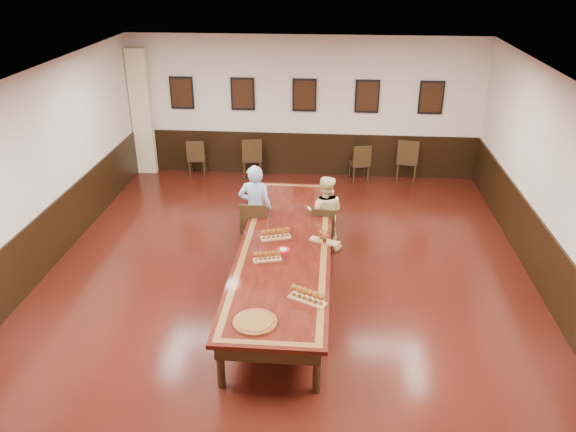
# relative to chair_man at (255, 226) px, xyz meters

# --- Properties ---
(floor) EXTENTS (8.00, 10.00, 0.02)m
(floor) POSITION_rel_chair_man_xyz_m (0.63, -1.11, -0.50)
(floor) COLOR black
(floor) RESTS_ON ground
(ceiling) EXTENTS (8.00, 10.00, 0.02)m
(ceiling) POSITION_rel_chair_man_xyz_m (0.63, -1.11, 2.72)
(ceiling) COLOR white
(ceiling) RESTS_ON floor
(wall_back) EXTENTS (8.00, 0.02, 3.20)m
(wall_back) POSITION_rel_chair_man_xyz_m (0.63, 3.90, 1.11)
(wall_back) COLOR beige
(wall_back) RESTS_ON floor
(wall_left) EXTENTS (0.02, 10.00, 3.20)m
(wall_left) POSITION_rel_chair_man_xyz_m (-3.38, -1.11, 1.11)
(wall_left) COLOR beige
(wall_left) RESTS_ON floor
(wall_right) EXTENTS (0.02, 10.00, 3.20)m
(wall_right) POSITION_rel_chair_man_xyz_m (4.64, -1.11, 1.11)
(wall_right) COLOR beige
(wall_right) RESTS_ON floor
(chair_man) EXTENTS (0.47, 0.51, 0.99)m
(chair_man) POSITION_rel_chair_man_xyz_m (0.00, 0.00, 0.00)
(chair_man) COLOR black
(chair_man) RESTS_ON floor
(chair_woman) EXTENTS (0.44, 0.48, 0.87)m
(chair_woman) POSITION_rel_chair_man_xyz_m (1.20, 0.13, -0.06)
(chair_woman) COLOR black
(chair_woman) RESTS_ON floor
(spare_chair_a) EXTENTS (0.45, 0.49, 0.88)m
(spare_chair_a) POSITION_rel_chair_man_xyz_m (-1.87, 3.61, -0.05)
(spare_chair_a) COLOR black
(spare_chair_a) RESTS_ON floor
(spare_chair_b) EXTENTS (0.53, 0.56, 0.96)m
(spare_chair_b) POSITION_rel_chair_man_xyz_m (-0.57, 3.60, -0.01)
(spare_chair_b) COLOR black
(spare_chair_b) RESTS_ON floor
(spare_chair_c) EXTENTS (0.51, 0.54, 0.88)m
(spare_chair_c) POSITION_rel_chair_man_xyz_m (1.93, 3.56, -0.05)
(spare_chair_c) COLOR black
(spare_chair_c) RESTS_ON floor
(spare_chair_d) EXTENTS (0.56, 0.60, 1.00)m
(spare_chair_d) POSITION_rel_chair_man_xyz_m (3.03, 3.67, 0.01)
(spare_chair_d) COLOR black
(spare_chair_d) RESTS_ON floor
(person_man) EXTENTS (0.58, 0.39, 1.57)m
(person_man) POSITION_rel_chair_man_xyz_m (-0.00, 0.10, 0.29)
(person_man) COLOR #5388D0
(person_man) RESTS_ON floor
(person_woman) EXTENTS (0.72, 0.58, 1.37)m
(person_woman) POSITION_rel_chair_man_xyz_m (1.20, 0.22, 0.19)
(person_woman) COLOR #F7E59A
(person_woman) RESTS_ON floor
(pink_phone) EXTENTS (0.12, 0.15, 0.01)m
(pink_phone) POSITION_rel_chair_man_xyz_m (1.23, -0.74, 0.26)
(pink_phone) COLOR #E64C89
(pink_phone) RESTS_ON conference_table
(curtain) EXTENTS (0.45, 0.18, 2.90)m
(curtain) POSITION_rel_chair_man_xyz_m (-3.12, 3.71, 0.96)
(curtain) COLOR beige
(curtain) RESTS_ON floor
(wainscoting) EXTENTS (8.00, 10.00, 1.00)m
(wainscoting) POSITION_rel_chair_man_xyz_m (0.63, -1.11, 0.01)
(wainscoting) COLOR black
(wainscoting) RESTS_ON floor
(conference_table) EXTENTS (1.40, 5.00, 0.76)m
(conference_table) POSITION_rel_chair_man_xyz_m (0.63, -1.11, 0.12)
(conference_table) COLOR black
(conference_table) RESTS_ON floor
(posters) EXTENTS (6.14, 0.04, 0.74)m
(posters) POSITION_rel_chair_man_xyz_m (0.63, 3.82, 1.41)
(posters) COLOR black
(posters) RESTS_ON wall_back
(flight_a) EXTENTS (0.50, 0.29, 0.18)m
(flight_a) POSITION_rel_chair_man_xyz_m (0.46, -0.93, 0.34)
(flight_a) COLOR #A37244
(flight_a) RESTS_ON conference_table
(flight_b) EXTENTS (0.49, 0.31, 0.18)m
(flight_b) POSITION_rel_chair_man_xyz_m (1.22, -0.98, 0.34)
(flight_b) COLOR #A37244
(flight_b) RESTS_ON conference_table
(flight_c) EXTENTS (0.43, 0.23, 0.15)m
(flight_c) POSITION_rel_chair_man_xyz_m (0.41, -1.62, 0.33)
(flight_c) COLOR #A37244
(flight_c) RESTS_ON conference_table
(flight_d) EXTENTS (0.53, 0.38, 0.19)m
(flight_d) POSITION_rel_chair_man_xyz_m (1.04, -2.63, 0.35)
(flight_d) COLOR #A37244
(flight_d) RESTS_ON conference_table
(red_plate_grp) EXTENTS (0.21, 0.21, 0.03)m
(red_plate_grp) POSITION_rel_chair_man_xyz_m (0.62, -1.31, 0.27)
(red_plate_grp) COLOR #B70C20
(red_plate_grp) RESTS_ON conference_table
(carved_platter) EXTENTS (0.69, 0.69, 0.04)m
(carved_platter) POSITION_rel_chair_man_xyz_m (0.44, -3.15, 0.28)
(carved_platter) COLOR #5C2B12
(carved_platter) RESTS_ON conference_table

